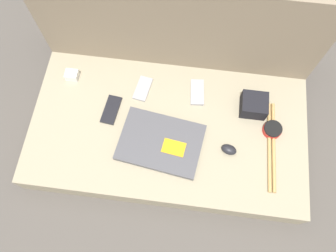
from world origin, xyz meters
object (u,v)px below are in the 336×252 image
(speaker_puck, at_px, (272,130))
(charger_brick, at_px, (72,75))
(laptop, at_px, (161,142))
(computer_mouse, at_px, (229,150))
(phone_black, at_px, (111,110))
(phone_silver, at_px, (197,92))
(phone_small, at_px, (143,89))
(camera_pouch, at_px, (254,105))

(speaker_puck, relative_size, charger_brick, 1.40)
(laptop, distance_m, computer_mouse, 0.27)
(laptop, distance_m, charger_brick, 0.50)
(speaker_puck, height_order, charger_brick, charger_brick)
(laptop, xyz_separation_m, phone_black, (-0.23, 0.12, -0.01))
(phone_silver, height_order, phone_small, phone_silver)
(phone_small, distance_m, camera_pouch, 0.48)
(laptop, height_order, camera_pouch, camera_pouch)
(speaker_puck, distance_m, phone_black, 0.67)
(phone_small, xyz_separation_m, camera_pouch, (0.47, -0.03, 0.03))
(computer_mouse, bearing_deg, laptop, -163.68)
(camera_pouch, xyz_separation_m, charger_brick, (-0.79, 0.05, -0.02))
(laptop, bearing_deg, speaker_puck, 21.94)
(phone_black, height_order, camera_pouch, camera_pouch)
(phone_small, xyz_separation_m, charger_brick, (-0.32, 0.02, 0.01))
(computer_mouse, xyz_separation_m, camera_pouch, (0.09, 0.20, 0.02))
(phone_silver, distance_m, camera_pouch, 0.24)
(speaker_puck, xyz_separation_m, phone_black, (-0.67, 0.01, -0.01))
(charger_brick, bearing_deg, camera_pouch, -3.98)
(laptop, relative_size, speaker_puck, 4.68)
(speaker_puck, bearing_deg, laptop, -165.94)
(laptop, height_order, phone_silver, laptop)
(laptop, bearing_deg, phone_black, 160.14)
(phone_black, bearing_deg, phone_silver, 26.47)
(camera_pouch, bearing_deg, laptop, -150.72)
(laptop, height_order, computer_mouse, computer_mouse)
(charger_brick, bearing_deg, phone_black, -34.60)
(computer_mouse, bearing_deg, phone_silver, 136.99)
(phone_silver, bearing_deg, camera_pouch, -15.98)
(laptop, relative_size, phone_silver, 2.85)
(charger_brick, bearing_deg, speaker_puck, -9.51)
(laptop, xyz_separation_m, charger_brick, (-0.43, 0.26, 0.00))
(phone_black, relative_size, camera_pouch, 1.26)
(computer_mouse, xyz_separation_m, speaker_puck, (0.17, 0.11, -0.00))
(phone_silver, bearing_deg, speaker_puck, -28.24)
(phone_small, bearing_deg, laptop, -55.32)
(speaker_puck, xyz_separation_m, camera_pouch, (-0.08, 0.09, 0.02))
(computer_mouse, distance_m, speaker_puck, 0.20)
(laptop, bearing_deg, charger_brick, 156.81)
(laptop, xyz_separation_m, speaker_puck, (0.45, 0.11, 0.00))
(computer_mouse, bearing_deg, phone_small, 164.41)
(laptop, height_order, charger_brick, charger_brick)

